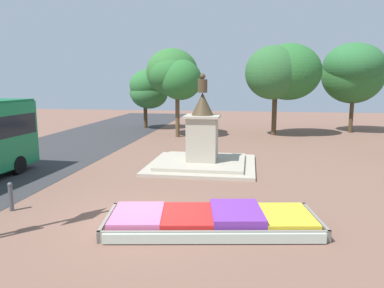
% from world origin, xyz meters
% --- Properties ---
extents(ground_plane, '(89.81, 89.81, 0.00)m').
position_xyz_m(ground_plane, '(0.00, 0.00, 0.00)').
color(ground_plane, brown).
extents(flower_planter, '(6.89, 3.58, 0.57)m').
position_xyz_m(flower_planter, '(2.36, -0.24, 0.23)').
color(flower_planter, '#38281C').
rests_on(flower_planter, ground_plane).
extents(statue_monument, '(5.56, 5.56, 4.88)m').
position_xyz_m(statue_monument, '(1.00, 8.09, 1.02)').
color(statue_monument, '#B1A792').
rests_on(statue_monument, ground_plane).
extents(kerb_bollard_mid_b, '(0.17, 0.17, 1.03)m').
position_xyz_m(kerb_bollard_mid_b, '(-4.73, 0.18, 0.54)').
color(kerb_bollard_mid_b, '#4C5156').
rests_on(kerb_bollard_mid_b, ground_plane).
extents(park_tree_behind_statue, '(3.78, 3.85, 5.58)m').
position_xyz_m(park_tree_behind_statue, '(-6.06, 23.20, 3.64)').
color(park_tree_behind_statue, '#4C3823').
rests_on(park_tree_behind_statue, ground_plane).
extents(park_tree_far_right, '(6.16, 5.37, 7.51)m').
position_xyz_m(park_tree_far_right, '(5.97, 20.39, 5.18)').
color(park_tree_far_right, '#4C3823').
rests_on(park_tree_far_right, ground_plane).
extents(park_tree_street_side, '(4.69, 5.16, 7.10)m').
position_xyz_m(park_tree_street_side, '(-2.68, 18.67, 4.98)').
color(park_tree_street_side, brown).
rests_on(park_tree_street_side, ground_plane).
extents(park_tree_distant, '(5.34, 5.31, 7.73)m').
position_xyz_m(park_tree_distant, '(12.22, 23.55, 5.37)').
color(park_tree_distant, '#4C3823').
rests_on(park_tree_distant, ground_plane).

